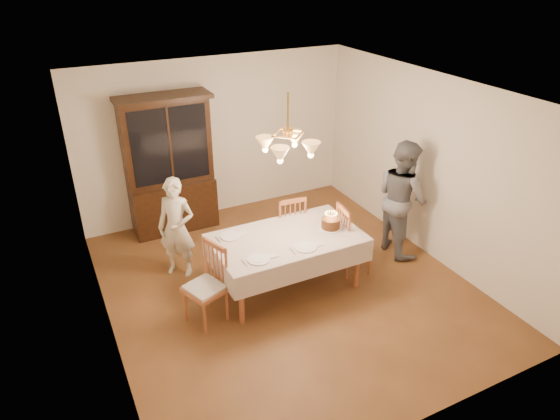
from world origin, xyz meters
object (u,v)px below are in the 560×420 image
birthday_cake (331,224)px  china_hutch (170,167)px  chair_far_side (287,229)px  dining_table (287,242)px  elderly_woman (177,228)px

birthday_cake → china_hutch: bearing=122.6°
chair_far_side → birthday_cake: (0.26, -0.73, 0.39)m
birthday_cake → dining_table: bearing=174.4°
china_hutch → birthday_cake: 2.76m
dining_table → elderly_woman: 1.51m
china_hutch → chair_far_side: bearing=-52.3°
elderly_woman → birthday_cake: 2.05m
chair_far_side → birthday_cake: bearing=-70.7°
dining_table → chair_far_side: bearing=62.2°
elderly_woman → chair_far_side: bearing=28.9°
chair_far_side → dining_table: bearing=-117.8°
china_hutch → elderly_woman: size_ratio=1.53×
china_hutch → chair_far_side: (1.22, -1.58, -0.60)m
dining_table → elderly_woman: elderly_woman is taller
dining_table → china_hutch: bearing=111.1°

